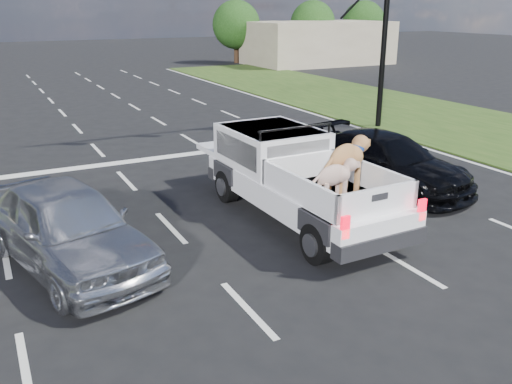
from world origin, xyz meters
TOP-DOWN VIEW (x-y plane):
  - ground at (0.00, 0.00)m, footprint 160.00×160.00m
  - road_markings at (0.00, 6.56)m, footprint 17.75×60.00m
  - traffic_signal at (7.20, 10.50)m, footprint 9.11×0.31m
  - building_right at (22.00, 34.00)m, footprint 12.00×7.00m
  - tree_far_d at (16.00, 38.00)m, footprint 4.20×4.20m
  - tree_far_e at (24.00, 38.00)m, footprint 4.20×4.20m
  - tree_far_f at (30.00, 38.00)m, footprint 4.20×4.20m
  - pickup_truck at (1.17, 3.28)m, footprint 2.35×5.96m
  - silver_sedan at (-4.10, 3.06)m, footprint 3.13×5.23m
  - black_coupe at (4.60, 4.09)m, footprint 3.00×5.46m

SIDE VIEW (x-z plane):
  - ground at x=0.00m, z-range 0.00..0.00m
  - road_markings at x=0.00m, z-range 0.00..0.01m
  - black_coupe at x=4.60m, z-range 0.00..1.50m
  - silver_sedan at x=-4.10m, z-range 0.00..1.67m
  - pickup_truck at x=1.17m, z-range -0.06..2.16m
  - building_right at x=22.00m, z-range 0.00..3.60m
  - tree_far_d at x=16.00m, z-range 0.59..5.99m
  - tree_far_e at x=24.00m, z-range 0.59..5.99m
  - tree_far_f at x=30.00m, z-range 0.59..5.99m
  - traffic_signal at x=7.20m, z-range 1.23..8.23m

